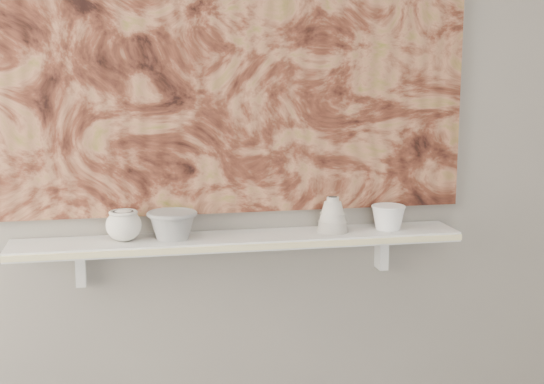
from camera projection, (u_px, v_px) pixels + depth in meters
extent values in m
plane|color=gray|center=(234.00, 99.00, 2.38)|extent=(3.60, 0.00, 3.60)
cube|color=white|center=(240.00, 240.00, 2.36)|extent=(1.40, 0.18, 0.03)
cube|color=beige|center=(244.00, 248.00, 2.27)|extent=(1.40, 0.01, 0.02)
cube|color=white|center=(81.00, 266.00, 2.35)|extent=(0.03, 0.06, 0.12)
cube|color=white|center=(382.00, 251.00, 2.53)|extent=(0.03, 0.06, 0.12)
cube|color=brown|center=(234.00, 37.00, 2.33)|extent=(1.50, 0.02, 1.10)
cube|color=black|center=(372.00, 134.00, 2.46)|extent=(0.09, 0.00, 0.08)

